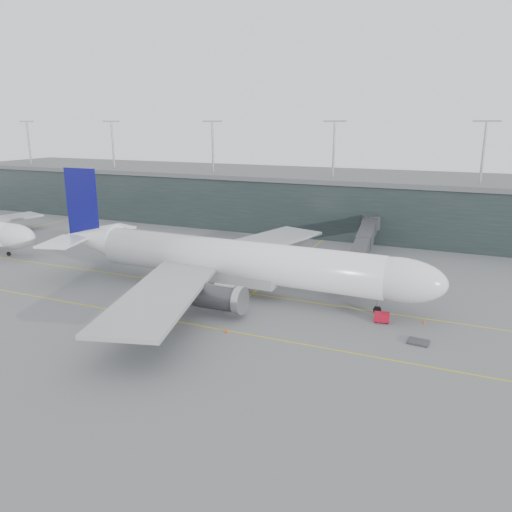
% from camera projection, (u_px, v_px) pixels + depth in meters
% --- Properties ---
extents(ground, '(320.00, 320.00, 0.00)m').
position_uv_depth(ground, '(236.00, 284.00, 92.50)').
color(ground, '#5E5F63').
rests_on(ground, ground).
extents(taxiline_a, '(160.00, 0.25, 0.02)m').
position_uv_depth(taxiline_a, '(226.00, 290.00, 88.95)').
color(taxiline_a, gold).
rests_on(taxiline_a, ground).
extents(taxiline_b, '(160.00, 0.25, 0.02)m').
position_uv_depth(taxiline_b, '(178.00, 322.00, 74.77)').
color(taxiline_b, gold).
rests_on(taxiline_b, ground).
extents(taxiline_lead_main, '(0.25, 60.00, 0.02)m').
position_uv_depth(taxiline_lead_main, '(296.00, 260.00, 108.31)').
color(taxiline_lead_main, gold).
rests_on(taxiline_lead_main, ground).
extents(taxiline_lead_adj, '(0.25, 60.00, 0.02)m').
position_uv_depth(taxiline_lead_adj, '(24.00, 230.00, 138.97)').
color(taxiline_lead_adj, gold).
rests_on(taxiline_lead_adj, ground).
extents(terminal, '(240.00, 36.00, 29.00)m').
position_uv_depth(terminal, '(324.00, 200.00, 141.93)').
color(terminal, '#1D2727').
rests_on(terminal, ground).
extents(main_aircraft, '(72.81, 68.63, 20.47)m').
position_uv_depth(main_aircraft, '(233.00, 261.00, 86.48)').
color(main_aircraft, white).
rests_on(main_aircraft, ground).
extents(jet_bridge, '(9.51, 47.79, 7.28)m').
position_uv_depth(jet_bridge, '(370.00, 236.00, 106.16)').
color(jet_bridge, '#2B2B30').
rests_on(jet_bridge, ground).
extents(gse_cart, '(2.41, 1.75, 1.50)m').
position_uv_depth(gse_cart, '(382.00, 317.00, 74.42)').
color(gse_cart, '#A20B1F').
rests_on(gse_cart, ground).
extents(baggage_dolly, '(2.91, 2.41, 0.27)m').
position_uv_depth(baggage_dolly, '(418.00, 342.00, 67.61)').
color(baggage_dolly, '#323236').
rests_on(baggage_dolly, ground).
extents(uld_a, '(2.14, 1.82, 1.76)m').
position_uv_depth(uld_a, '(226.00, 263.00, 102.68)').
color(uld_a, '#343439').
rests_on(uld_a, ground).
extents(uld_b, '(2.67, 2.43, 1.99)m').
position_uv_depth(uld_b, '(245.00, 262.00, 103.07)').
color(uld_b, '#343439').
rests_on(uld_b, ground).
extents(uld_c, '(2.41, 2.07, 1.95)m').
position_uv_depth(uld_c, '(259.00, 264.00, 101.25)').
color(uld_c, '#343439').
rests_on(uld_c, ground).
extents(cone_nose, '(0.41, 0.41, 0.65)m').
position_uv_depth(cone_nose, '(425.00, 322.00, 73.98)').
color(cone_nose, '#D5560B').
rests_on(cone_nose, ground).
extents(cone_wing_stbd, '(0.49, 0.49, 0.78)m').
position_uv_depth(cone_wing_stbd, '(227.00, 330.00, 70.85)').
color(cone_wing_stbd, red).
rests_on(cone_wing_stbd, ground).
extents(cone_wing_port, '(0.40, 0.40, 0.64)m').
position_uv_depth(cone_wing_port, '(290.00, 272.00, 98.68)').
color(cone_wing_port, red).
rests_on(cone_wing_port, ground).
extents(cone_tail, '(0.45, 0.45, 0.71)m').
position_uv_depth(cone_tail, '(148.00, 295.00, 85.36)').
color(cone_tail, '#CE5B0B').
rests_on(cone_tail, ground).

